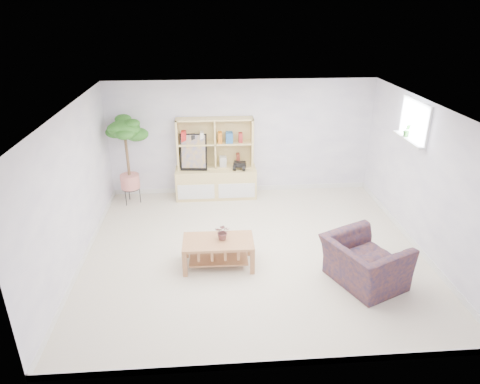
{
  "coord_description": "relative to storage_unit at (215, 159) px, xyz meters",
  "views": [
    {
      "loc": [
        -0.69,
        -6.08,
        3.81
      ],
      "look_at": [
        -0.21,
        0.21,
        0.99
      ],
      "focal_mm": 32.0,
      "sensor_mm": 36.0,
      "label": 1
    }
  ],
  "objects": [
    {
      "name": "coffee_table",
      "position": [
        -0.03,
        -2.62,
        -0.61
      ],
      "size": [
        1.09,
        0.61,
        0.45
      ],
      "primitive_type": null,
      "rotation": [
        0.0,
        0.0,
        -0.01
      ],
      "color": "#985C34",
      "rests_on": "floor"
    },
    {
      "name": "floor_tree",
      "position": [
        -1.74,
        -0.19,
        0.07
      ],
      "size": [
        0.7,
        0.7,
        1.81
      ],
      "primitive_type": null,
      "rotation": [
        0.0,
        0.0,
        -0.06
      ],
      "color": "#20691A",
      "rests_on": "floor"
    },
    {
      "name": "ceiling",
      "position": [
        0.56,
        -2.24,
        1.57
      ],
      "size": [
        5.5,
        5.0,
        0.01
      ],
      "primitive_type": "cube",
      "color": "white",
      "rests_on": "walls"
    },
    {
      "name": "walls",
      "position": [
        0.56,
        -2.24,
        0.37
      ],
      "size": [
        5.51,
        5.01,
        2.4
      ],
      "color": "white",
      "rests_on": "floor"
    },
    {
      "name": "table_plant",
      "position": [
        0.05,
        -2.59,
        -0.26
      ],
      "size": [
        0.28,
        0.25,
        0.26
      ],
      "primitive_type": "imported",
      "rotation": [
        0.0,
        0.0,
        -0.24
      ],
      "color": "#266C29",
      "rests_on": "coffee_table"
    },
    {
      "name": "floor",
      "position": [
        0.56,
        -2.24,
        -0.83
      ],
      "size": [
        5.5,
        5.0,
        0.01
      ],
      "primitive_type": "cube",
      "color": "silver",
      "rests_on": "ground"
    },
    {
      "name": "toy_truck",
      "position": [
        0.49,
        -0.08,
        -0.11
      ],
      "size": [
        0.39,
        0.31,
        0.19
      ],
      "primitive_type": null,
      "rotation": [
        0.0,
        0.0,
        -0.19
      ],
      "color": "black",
      "rests_on": "storage_unit"
    },
    {
      "name": "storage_unit",
      "position": [
        0.0,
        0.0,
        0.0
      ],
      "size": [
        1.67,
        0.56,
        1.67
      ],
      "primitive_type": null,
      "color": "#D1B97B",
      "rests_on": "floor"
    },
    {
      "name": "baseboard",
      "position": [
        0.56,
        -2.24,
        -0.78
      ],
      "size": [
        5.5,
        5.0,
        0.1
      ],
      "primitive_type": null,
      "color": "silver",
      "rests_on": "floor"
    },
    {
      "name": "armchair",
      "position": [
        2.07,
        -3.23,
        -0.44
      ],
      "size": [
        1.29,
        1.35,
        0.79
      ],
      "primitive_type": "imported",
      "rotation": [
        0.0,
        0.0,
        1.99
      ],
      "color": "#10183E",
      "rests_on": "floor"
    },
    {
      "name": "window_sill",
      "position": [
        3.23,
        -1.64,
        0.85
      ],
      "size": [
        0.14,
        1.0,
        0.04
      ],
      "primitive_type": "cube",
      "color": "silver",
      "rests_on": "walls"
    },
    {
      "name": "window",
      "position": [
        3.29,
        -1.64,
        1.17
      ],
      "size": [
        0.1,
        0.98,
        0.68
      ],
      "primitive_type": null,
      "color": "white",
      "rests_on": "walls"
    },
    {
      "name": "poster",
      "position": [
        -0.44,
        -0.02,
        0.17
      ],
      "size": [
        0.55,
        0.17,
        0.75
      ],
      "primitive_type": null,
      "rotation": [
        0.0,
        0.0,
        -0.08
      ],
      "color": "gold",
      "rests_on": "storage_unit"
    },
    {
      "name": "sill_plant",
      "position": [
        3.23,
        -1.53,
        0.98
      ],
      "size": [
        0.15,
        0.14,
        0.22
      ],
      "primitive_type": "imported",
      "rotation": [
        0.0,
        0.0,
        -0.4
      ],
      "color": "#20691A",
      "rests_on": "window_sill"
    }
  ]
}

